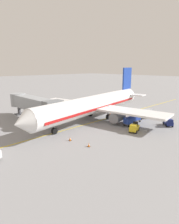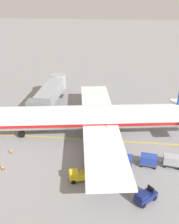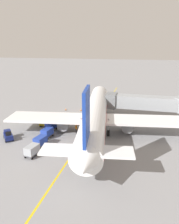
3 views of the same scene
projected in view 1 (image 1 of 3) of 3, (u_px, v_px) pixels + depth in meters
The scene contains 13 objects.
ground_plane at pixel (94, 122), 39.63m from camera, with size 400.00×400.00×0.00m, color gray.
gate_lead_in_line at pixel (94, 122), 39.63m from camera, with size 0.24×80.00×0.01m, color gold.
parked_airliner at pixel (94, 105), 40.90m from camera, with size 30.44×37.28×10.63m.
jet_bridge at pixel (33, 104), 40.57m from camera, with size 16.69×3.50×4.98m.
baggage_tug_lead at pixel (134, 128), 33.59m from camera, with size 1.94×2.75×1.62m.
baggage_tug_trailing at pixel (168, 122), 37.00m from camera, with size 2.57×2.65×1.62m.
baggage_cart_front at pixel (129, 121), 37.06m from camera, with size 1.61×2.97×1.58m.
baggage_cart_second_in_train at pixel (135, 117), 39.46m from camera, with size 1.61×2.97×1.58m.
baggage_cart_third_in_train at pixel (142, 114), 41.93m from camera, with size 1.61×2.97×1.58m.
baggage_cart_tail_end at pixel (148, 112), 44.13m from camera, with size 1.61×2.97×1.58m.
ground_crew_wing_walker at pixel (110, 116), 40.35m from camera, with size 0.30×0.73×1.69m.
safety_cone_nose_left at pixel (70, 139), 29.64m from camera, with size 0.36×0.36×0.59m.
safety_cone_nose_right at pixel (89, 145), 27.44m from camera, with size 0.36×0.36×0.59m.
Camera 1 is at (-26.63, 27.31, 10.97)m, focal length 31.56 mm.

